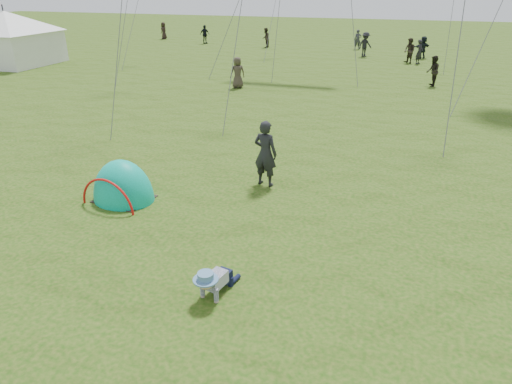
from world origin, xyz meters
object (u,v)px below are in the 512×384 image
(popup_tent, at_px, (124,199))
(standing_adult, at_px, (265,154))
(crawling_toddler, at_px, (214,280))
(event_marquee, at_px, (8,36))

(popup_tent, distance_m, standing_adult, 4.01)
(standing_adult, bearing_deg, crawling_toddler, 107.50)
(popup_tent, height_order, event_marquee, event_marquee)
(popup_tent, distance_m, event_marquee, 25.67)
(crawling_toddler, distance_m, event_marquee, 30.56)
(crawling_toddler, bearing_deg, popup_tent, 154.03)
(crawling_toddler, height_order, standing_adult, standing_adult)
(event_marquee, bearing_deg, standing_adult, -33.96)
(standing_adult, xyz_separation_m, event_marquee, (-22.80, 14.49, 0.94))
(crawling_toddler, height_order, event_marquee, event_marquee)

